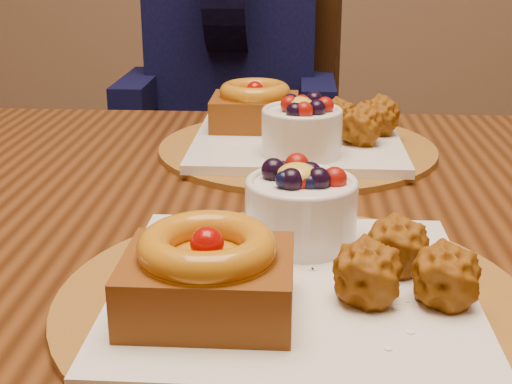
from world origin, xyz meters
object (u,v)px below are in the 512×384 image
chair_far (228,170)px  place_setting_far (295,131)px  diner (232,35)px  dining_table (294,271)px  place_setting_near (289,268)px

chair_far → place_setting_far: bearing=-54.8°
diner → chair_far: bearing=-117.5°
dining_table → place_setting_near: (-0.00, -0.21, 0.11)m
place_setting_near → place_setting_far: (-0.00, 0.43, 0.00)m
chair_far → diner: 0.31m
place_setting_far → diner: diner is taller
place_setting_far → diner: (-0.15, 0.73, 0.04)m
chair_far → diner: bearing=103.5°
dining_table → diner: 0.96m
place_setting_near → place_setting_far: bearing=90.0°
place_setting_near → diner: diner is taller
place_setting_near → chair_far: (-0.16, 1.10, -0.27)m
place_setting_near → place_setting_far: same height
place_setting_near → diner: (-0.15, 1.15, 0.04)m
dining_table → place_setting_far: bearing=91.0°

